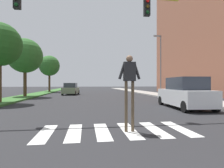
% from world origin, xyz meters
% --- Properties ---
extents(ground_plane, '(140.00, 140.00, 0.00)m').
position_xyz_m(ground_plane, '(0.00, 30.00, 0.00)').
color(ground_plane, '#262628').
extents(crosswalk, '(4.95, 2.20, 0.01)m').
position_xyz_m(crosswalk, '(0.00, 6.14, 0.00)').
color(crosswalk, silver).
rests_on(crosswalk, ground_plane).
extents(median_strip, '(2.59, 64.00, 0.15)m').
position_xyz_m(median_strip, '(-7.91, 28.00, 0.07)').
color(median_strip, '#386B2D').
rests_on(median_strip, ground_plane).
extents(tree_far, '(3.92, 3.92, 6.59)m').
position_xyz_m(tree_far, '(-7.89, 22.20, 4.75)').
color(tree_far, '#4C3823').
rests_on(tree_far, median_strip).
extents(tree_distant, '(3.69, 3.69, 6.56)m').
position_xyz_m(tree_distant, '(-7.60, 34.74, 4.83)').
color(tree_distant, '#4C3823').
rests_on(tree_distant, median_strip).
extents(sidewalk_right, '(3.00, 64.00, 0.15)m').
position_xyz_m(sidewalk_right, '(8.82, 28.00, 0.07)').
color(sidewalk_right, '#9E9991').
rests_on(sidewalk_right, ground_plane).
extents(traffic_light_gantry, '(10.37, 0.30, 6.00)m').
position_xyz_m(traffic_light_gantry, '(-3.78, 8.28, 4.42)').
color(traffic_light_gantry, gold).
rests_on(traffic_light_gantry, median_strip).
extents(street_lamp_right, '(1.02, 0.24, 7.50)m').
position_xyz_m(street_lamp_right, '(8.22, 21.94, 4.59)').
color(street_lamp_right, slate).
rests_on(street_lamp_right, sidewalk_right).
extents(pedestrian_performer, '(0.75, 0.24, 2.49)m').
position_xyz_m(pedestrian_performer, '(0.43, 5.95, 1.66)').
color(pedestrian_performer, brown).
rests_on(pedestrian_performer, ground_plane).
extents(suv_crossing, '(2.22, 4.71, 1.97)m').
position_xyz_m(suv_crossing, '(5.29, 11.06, 0.93)').
color(suv_crossing, silver).
rests_on(suv_crossing, ground_plane).
extents(sedan_midblock, '(2.28, 4.32, 1.67)m').
position_xyz_m(sedan_midblock, '(-3.11, 26.69, 0.77)').
color(sedan_midblock, gray).
rests_on(sedan_midblock, ground_plane).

